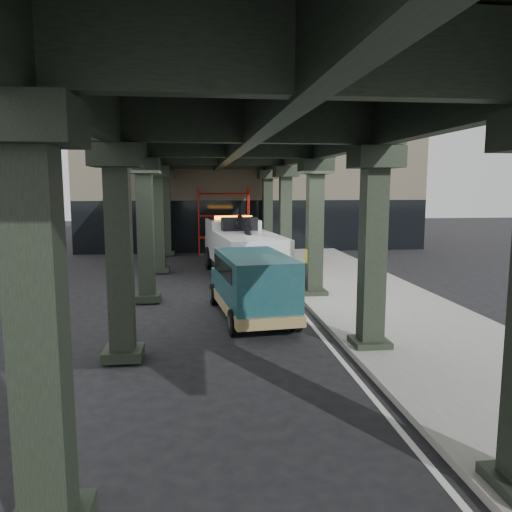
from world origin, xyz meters
TOP-DOWN VIEW (x-y plane):
  - ground at (0.00, 0.00)m, footprint 90.00×90.00m
  - sidewalk at (4.50, 2.00)m, footprint 5.00×40.00m
  - lane_stripe at (1.70, 2.00)m, footprint 0.12×38.00m
  - viaduct at (-0.40, 2.00)m, footprint 7.40×32.00m
  - building at (2.00, 20.00)m, footprint 22.00×10.00m
  - scaffolding at (0.00, 14.64)m, footprint 3.08×0.88m
  - tow_truck at (0.34, 6.69)m, footprint 3.25×8.69m
  - towed_van at (0.03, -0.65)m, footprint 2.48×5.22m

SIDE VIEW (x-z plane):
  - ground at x=0.00m, z-range 0.00..0.00m
  - lane_stripe at x=1.70m, z-range 0.00..0.01m
  - sidewalk at x=4.50m, z-range 0.00..0.15m
  - towed_van at x=0.03m, z-range 0.08..2.12m
  - tow_truck at x=0.34m, z-range -0.03..2.75m
  - scaffolding at x=0.00m, z-range 0.11..4.11m
  - building at x=2.00m, z-range 0.00..8.00m
  - viaduct at x=-0.40m, z-range 2.26..8.66m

